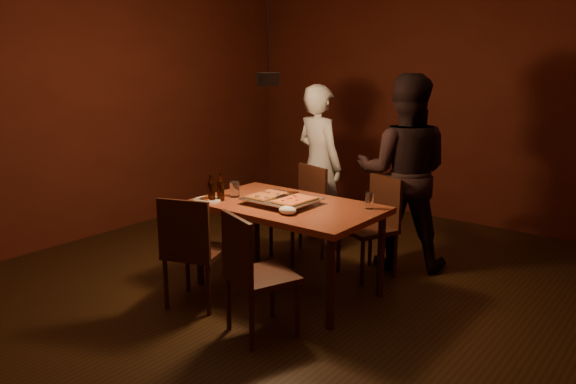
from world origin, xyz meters
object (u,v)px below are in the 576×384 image
Objects in this scene: dining_table at (288,213)px; plate_slice at (207,200)px; chair_near_right at (251,265)px; diner_dark at (403,173)px; pendant_lamp at (268,78)px; beer_bottle_b at (221,187)px; diner_white at (319,165)px; pizza_tray at (282,201)px; chair_near_left at (191,242)px; chair_far_left at (304,203)px; beer_bottle_a at (211,188)px; chair_far_right at (375,216)px.

plate_slice is at bearing -150.20° from dining_table.
diner_dark is (0.17, 1.91, 0.35)m from chair_near_right.
dining_table is at bearing 43.33° from diner_dark.
pendant_lamp is at bearing 41.36° from diner_dark.
diner_white is at bearing 90.88° from beer_bottle_b.
dining_table is 0.60m from beer_bottle_b.
pizza_tray is 0.33× the size of diner_white.
chair_far_left is at bearing 69.66° from chair_near_left.
diner_dark is (0.86, 0.36, 0.35)m from chair_far_left.
chair_near_left is 1.00× the size of chair_near_right.
dining_table is at bearing 44.96° from pizza_tray.
pendant_lamp reaches higher than chair_far_left.
chair_near_left is 0.54m from beer_bottle_a.
diner_white is at bearing 115.33° from pizza_tray.
pendant_lamp is at bearing 141.78° from chair_near_right.
chair_far_right is 1.01× the size of chair_near_right.
dining_table is at bearing 134.05° from chair_far_left.
pendant_lamp reaches higher than beer_bottle_b.
diner_white reaches higher than plate_slice.
pendant_lamp reaches higher than chair_near_right.
plate_slice is (-0.89, 0.46, 0.22)m from chair_near_right.
chair_near_left is at bearing -67.56° from beer_bottle_a.
plate_slice is (-0.97, -1.11, 0.22)m from chair_far_right.
beer_bottle_a is 1.02m from pendant_lamp.
chair_near_right is 0.87m from pizza_tray.
diner_white is (0.01, 1.54, -0.04)m from beer_bottle_a.
chair_near_right is at bearing -26.87° from chair_near_left.
pendant_lamp is at bearing 124.93° from chair_far_left.
beer_bottle_a is 1.76m from diner_dark.
pizza_tray is 2.36× the size of beer_bottle_b.
beer_bottle_b is (0.03, 0.07, 0.00)m from beer_bottle_a.
beer_bottle_a is at bearing 31.13° from diner_dark.
pendant_lamp is (0.49, 0.22, 1.00)m from plate_slice.
dining_table is 0.87m from chair_near_right.
chair_far_right is 2.36× the size of beer_bottle_b.
chair_far_left is 0.48× the size of pendant_lamp.
beer_bottle_a is 0.08m from beer_bottle_b.
beer_bottle_b is (-0.13, 0.47, 0.33)m from chair_near_left.
beer_bottle_b is at bearing 65.52° from beer_bottle_a.
diner_white reaches higher than chair_near_right.
pendant_lamp is (0.44, 0.21, 0.90)m from beer_bottle_a.
pizza_tray is at bearing 25.20° from beer_bottle_b.
beer_bottle_b is 0.99m from pendant_lamp.
diner_dark is at bearing -81.62° from chair_far_right.
pizza_tray is at bearing 42.29° from diner_dark.
beer_bottle_b reaches higher than chair_far_left.
dining_table is 0.85m from chair_far_left.
diner_white reaches higher than dining_table.
chair_near_left is 0.49m from plate_slice.
chair_near_right is 0.33× the size of diner_white.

